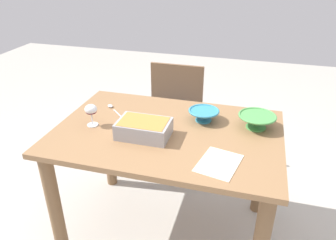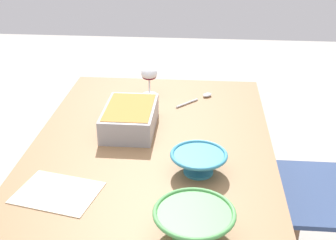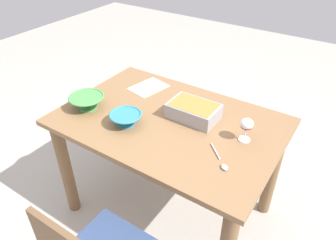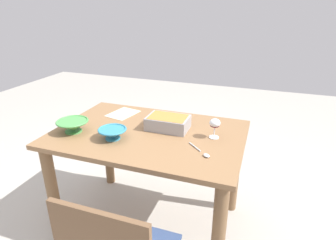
% 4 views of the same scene
% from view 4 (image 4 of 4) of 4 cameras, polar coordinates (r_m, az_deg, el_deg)
% --- Properties ---
extents(ground_plane, '(8.00, 8.00, 0.00)m').
position_cam_4_polar(ground_plane, '(2.32, -3.43, -19.69)').
color(ground_plane, '#B2ADA3').
extents(dining_table, '(1.26, 0.85, 0.76)m').
position_cam_4_polar(dining_table, '(1.96, -3.85, -6.30)').
color(dining_table, olive).
rests_on(dining_table, ground_plane).
extents(wine_glass, '(0.07, 0.07, 0.13)m').
position_cam_4_polar(wine_glass, '(1.79, 9.46, -0.90)').
color(wine_glass, white).
rests_on(wine_glass, dining_table).
extents(casserole_dish, '(0.28, 0.19, 0.09)m').
position_cam_4_polar(casserole_dish, '(1.92, -0.00, -0.41)').
color(casserole_dish, '#99999E').
rests_on(casserole_dish, dining_table).
extents(mixing_bowl, '(0.18, 0.18, 0.07)m').
position_cam_4_polar(mixing_bowl, '(1.81, -11.18, -2.59)').
color(mixing_bowl, teal).
rests_on(mixing_bowl, dining_table).
extents(small_bowl, '(0.21, 0.21, 0.08)m').
position_cam_4_polar(small_bowl, '(1.98, -18.73, -1.05)').
color(small_bowl, '#4C994C').
rests_on(small_bowl, dining_table).
extents(serving_spoon, '(0.16, 0.16, 0.01)m').
position_cam_4_polar(serving_spoon, '(1.63, 7.07, -6.60)').
color(serving_spoon, silver).
rests_on(serving_spoon, dining_table).
extents(napkin, '(0.22, 0.27, 0.00)m').
position_cam_4_polar(napkin, '(2.22, -9.12, 1.30)').
color(napkin, beige).
rests_on(napkin, dining_table).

